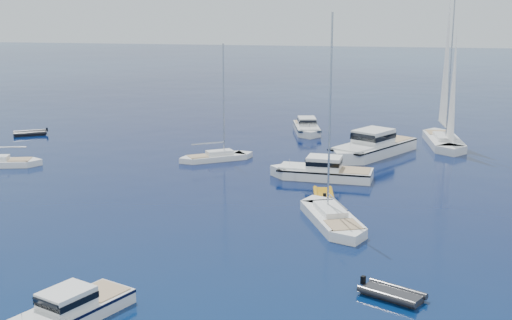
{
  "coord_description": "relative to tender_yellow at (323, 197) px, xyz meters",
  "views": [
    {
      "loc": [
        7.47,
        -29.36,
        15.1
      ],
      "look_at": [
        -2.63,
        24.8,
        2.2
      ],
      "focal_mm": 48.33,
      "sensor_mm": 36.0,
      "label": 1
    }
  ],
  "objects": [
    {
      "name": "motor_cruiser_centre",
      "position": [
        -0.64,
        5.58,
        0.0
      ],
      "size": [
        9.73,
        3.61,
        2.5
      ],
      "primitive_type": null,
      "rotation": [
        0.0,
        0.0,
        1.5
      ],
      "color": "white",
      "rests_on": "ground"
    },
    {
      "name": "sailboat_sails_r",
      "position": [
        10.76,
        21.95,
        0.0
      ],
      "size": [
        4.38,
        12.4,
        17.85
      ],
      "primitive_type": null,
      "rotation": [
        0.0,
        0.0,
        3.24
      ],
      "color": "silver",
      "rests_on": "ground"
    },
    {
      "name": "motor_cruiser_horizon",
      "position": [
        -4.27,
        26.28,
        0.0
      ],
      "size": [
        4.39,
        8.92,
        2.25
      ],
      "primitive_type": null,
      "rotation": [
        0.0,
        0.0,
        3.36
      ],
      "color": "silver",
      "rests_on": "ground"
    },
    {
      "name": "motor_cruiser_distant",
      "position": [
        3.36,
        15.59,
        0.0
      ],
      "size": [
        9.73,
        12.58,
        3.26
      ],
      "primitive_type": null,
      "rotation": [
        0.0,
        0.0,
        2.59
      ],
      "color": "silver",
      "rests_on": "ground"
    },
    {
      "name": "sailboat_centre",
      "position": [
        -11.24,
        10.71,
        0.0
      ],
      "size": [
        7.65,
        6.03,
        11.51
      ],
      "primitive_type": null,
      "rotation": [
        0.0,
        0.0,
        5.3
      ],
      "color": "white",
      "rests_on": "ground"
    },
    {
      "name": "sailboat_mid_r",
      "position": [
        1.15,
        -6.41,
        0.0
      ],
      "size": [
        6.21,
        10.33,
        14.82
      ],
      "primitive_type": null,
      "rotation": [
        0.0,
        0.0,
        0.38
      ],
      "color": "white",
      "rests_on": "ground"
    },
    {
      "name": "tender_grey_far",
      "position": [
        -35.13,
        18.96,
        0.0
      ],
      "size": [
        4.3,
        3.73,
        0.95
      ],
      "primitive_type": null,
      "rotation": [
        0.0,
        0.0,
        2.12
      ],
      "color": "black",
      "rests_on": "ground"
    },
    {
      "name": "tender_grey_near",
      "position": [
        5.17,
        -18.11,
        0.0
      ],
      "size": [
        3.96,
        3.34,
        0.95
      ],
      "primitive_type": null,
      "rotation": [
        0.0,
        0.0,
        4.22
      ],
      "color": "black",
      "rests_on": "ground"
    },
    {
      "name": "tender_yellow",
      "position": [
        0.0,
        0.0,
        0.0
      ],
      "size": [
        2.28,
        3.52,
        0.95
      ],
      "primitive_type": null,
      "rotation": [
        0.0,
        0.0,
        0.14
      ],
      "color": "#BF820B",
      "rests_on": "ground"
    }
  ]
}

